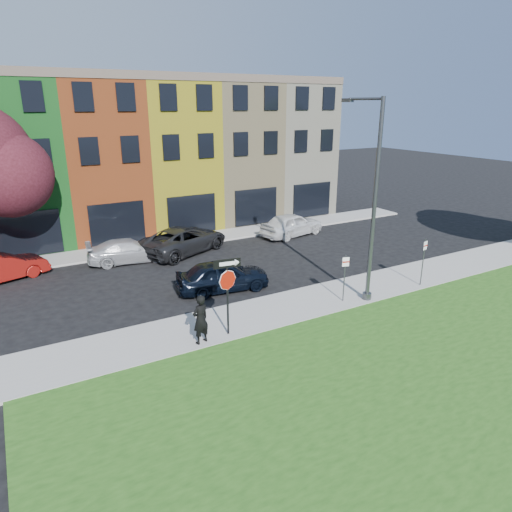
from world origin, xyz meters
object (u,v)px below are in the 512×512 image
street_lamp (371,203)px  man (200,319)px  stop_sign (227,281)px  sedan_near (223,276)px

street_lamp → man: bearing=-180.0°
man → street_lamp: size_ratio=0.22×
man → stop_sign: bearing=167.9°
stop_sign → man: stop_sign is taller
stop_sign → street_lamp: 7.34m
stop_sign → man: (-1.19, -0.11, -1.23)m
sedan_near → street_lamp: size_ratio=0.53×
sedan_near → street_lamp: street_lamp is taller
man → street_lamp: (8.18, 0.20, 3.48)m
man → sedan_near: size_ratio=0.41×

